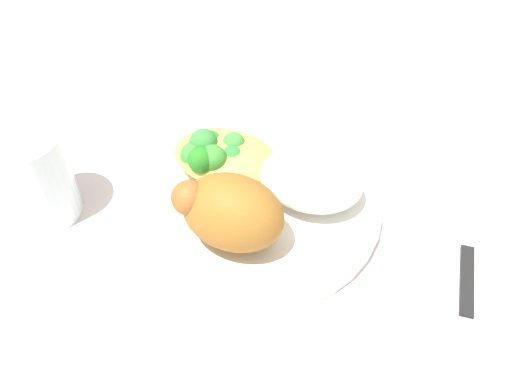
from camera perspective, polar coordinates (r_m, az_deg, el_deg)
ground_plane at (r=0.55m, az=-0.00°, el=-1.81°), size 2.00×2.00×0.00m
plate at (r=0.55m, az=-0.00°, el=-1.26°), size 0.25×0.25×0.01m
roasted_chicken at (r=0.48m, az=-2.41°, el=-2.19°), size 0.11×0.07×0.07m
rice_pile at (r=0.54m, az=5.84°, el=1.38°), size 0.11×0.09×0.04m
mac_cheese_with_broccoli at (r=0.56m, az=-3.79°, el=3.94°), size 0.11×0.08×0.05m
fork at (r=0.52m, az=15.65°, el=-8.37°), size 0.03×0.14×0.01m
knife at (r=0.51m, az=21.44°, el=-12.08°), size 0.04×0.19×0.01m
water_glass at (r=0.56m, az=-22.47°, el=1.45°), size 0.07×0.07×0.10m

